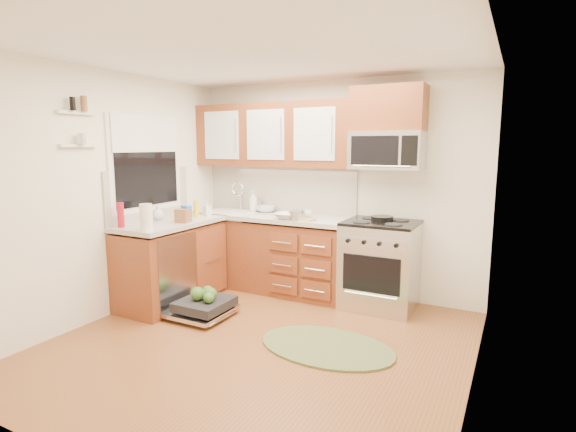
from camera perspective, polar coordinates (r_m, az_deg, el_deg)
The scene contains 38 objects.
floor at distance 4.16m, azimuth -3.81°, elevation -15.99°, with size 3.50×3.50×0.00m, color brown.
ceiling at distance 3.84m, azimuth -4.22°, elevation 20.16°, with size 3.50×3.50×0.00m, color white.
wall_back at distance 5.36m, azimuth 5.80°, elevation 3.54°, with size 3.50×0.04×2.50m, color silver.
wall_front at distance 2.50m, azimuth -25.39°, elevation -3.46°, with size 3.50×0.04×2.50m, color silver.
wall_left at distance 4.94m, azimuth -21.62°, elevation 2.49°, with size 0.04×3.50×2.50m, color silver.
wall_right at distance 3.26m, azimuth 23.26°, elevation -0.62°, with size 0.04×3.50×2.50m, color silver.
base_cabinet_back at distance 5.55m, azimuth -2.50°, elevation -4.90°, with size 2.05×0.60×0.85m, color #5D2D14.
base_cabinet_left at distance 5.24m, azimuth -14.57°, elevation -6.02°, with size 0.60×1.25×0.85m, color #5D2D14.
countertop_back at distance 5.44m, azimuth -2.58°, elevation -0.06°, with size 2.07×0.64×0.05m, color #BDB6AC.
countertop_left at distance 5.13m, azimuth -14.70°, elevation -0.90°, with size 0.64×1.27×0.05m, color #BDB6AC.
backsplash_back at distance 5.66m, azimuth -1.11°, elevation 3.45°, with size 2.05×0.02×0.57m, color #B4AFA2.
backsplash_left at distance 5.29m, azimuth -17.20°, elevation 2.67°, with size 0.02×1.25×0.57m, color #B4AFA2.
upper_cabinets at distance 5.50m, azimuth -1.94°, elevation 10.23°, with size 2.05×0.35×0.75m, color #5D2D14, non-canonical shape.
cabinet_over_mw at distance 4.98m, azimuth 12.68°, elevation 13.16°, with size 0.76×0.35×0.47m, color #5D2D14.
range at distance 4.99m, azimuth 11.60°, elevation -6.07°, with size 0.76×0.64×0.95m, color silver, non-canonical shape.
microwave at distance 4.94m, azimuth 12.44°, elevation 8.14°, with size 0.76×0.38×0.40m, color silver, non-canonical shape.
sink at distance 5.72m, azimuth -7.23°, elevation -0.70°, with size 0.62×0.50×0.26m, color white, non-canonical shape.
dishwasher at distance 4.80m, azimuth -10.90°, elevation -11.32°, with size 0.70×0.60×0.20m, color silver, non-canonical shape.
window at distance 5.25m, azimuth -17.57°, elevation 6.33°, with size 0.03×1.05×1.05m, color white, non-canonical shape.
window_blind at distance 5.23m, azimuth -17.54°, elevation 9.95°, with size 0.02×0.96×0.40m, color white.
shelf_upper at distance 4.68m, azimuth -25.23°, elevation 11.77°, with size 0.04×0.40×0.03m, color white.
shelf_lower at distance 4.67m, azimuth -24.99°, elevation 8.11°, with size 0.04×0.40×0.03m, color white.
rug at distance 4.10m, azimuth 4.92°, elevation -16.21°, with size 1.22×0.79×0.02m, color #636B3D, non-canonical shape.
skillet at distance 4.96m, azimuth 11.85°, elevation -0.28°, with size 0.24×0.24×0.04m, color black.
stock_pot at distance 5.01m, azimuth 1.11°, elevation 0.09°, with size 0.19×0.19×0.11m, color silver.
cutting_board at distance 5.03m, azimuth 1.92°, elevation -0.41°, with size 0.26×0.16×0.02m, color tan.
canister at distance 5.75m, azimuth -3.92°, elevation 1.46°, with size 0.10×0.10×0.16m, color silver.
paper_towel_roll at distance 4.59m, azimuth -17.56°, elevation -0.16°, with size 0.12×0.12×0.27m, color white.
mustard_bottle at distance 5.33m, azimuth -11.58°, elevation 0.89°, with size 0.06×0.06×0.19m, color gold.
red_bottle at distance 4.87m, azimuth -20.48°, elevation 0.14°, with size 0.07×0.07×0.26m, color #AF0E24.
wooden_box at distance 4.98m, azimuth -13.21°, elevation 0.03°, with size 0.15×0.11×0.15m, color brown.
blue_carton at distance 5.03m, azimuth -12.76°, elevation 0.29°, with size 0.11×0.07×0.18m, color blue.
bowl_a at distance 5.10m, azimuth -0.09°, elevation 0.01°, with size 0.28×0.28×0.07m, color #999999.
bowl_b at distance 5.63m, azimuth -2.84°, elevation 0.89°, with size 0.25×0.25×0.08m, color #999999.
cup at distance 5.15m, azimuth 2.47°, elevation 0.25°, with size 0.12×0.12×0.10m, color #999999.
soap_bottle_a at distance 5.66m, azimuth -4.42°, elevation 1.89°, with size 0.10×0.10×0.27m, color #999999.
soap_bottle_b at distance 5.45m, azimuth -10.24°, elevation 0.98°, with size 0.08×0.08×0.17m, color #999999.
soap_bottle_c at distance 5.24m, azimuth -16.21°, elevation 0.42°, with size 0.13×0.13×0.17m, color #999999.
Camera 1 is at (1.97, -3.22, 1.75)m, focal length 28.00 mm.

